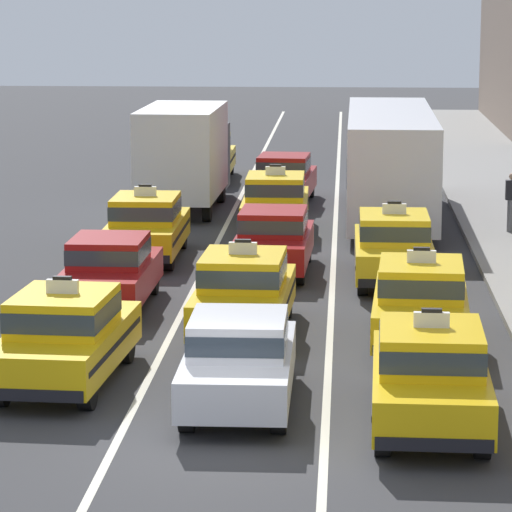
{
  "coord_description": "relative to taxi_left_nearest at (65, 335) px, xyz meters",
  "views": [
    {
      "loc": [
        1.87,
        -20.93,
        6.91
      ],
      "look_at": [
        0.01,
        9.06,
        1.3
      ],
      "focal_mm": 101.68,
      "sensor_mm": 36.0,
      "label": 1
    }
  ],
  "objects": [
    {
      "name": "taxi_right_third",
      "position": [
        6.03,
        9.29,
        0.0
      ],
      "size": [
        1.84,
        4.57,
        1.96
      ],
      "color": "black",
      "rests_on": "ground"
    },
    {
      "name": "taxi_right_nearest",
      "position": [
        6.25,
        -2.17,
        0.0
      ],
      "size": [
        1.92,
        4.6,
        1.96
      ],
      "color": "black",
      "rests_on": "ground"
    },
    {
      "name": "sedan_center_third",
      "position": [
        3.14,
        10.27,
        -0.03
      ],
      "size": [
        1.88,
        4.35,
        1.58
      ],
      "color": "black",
      "rests_on": "ground"
    },
    {
      "name": "taxi_right_second",
      "position": [
        6.37,
        3.23,
        0.0
      ],
      "size": [
        2.02,
        4.64,
        1.96
      ],
      "color": "black",
      "rests_on": "ground"
    },
    {
      "name": "sedan_center_nearest",
      "position": [
        3.15,
        -1.25,
        -0.03
      ],
      "size": [
        1.78,
        4.31,
        1.58
      ],
      "color": "black",
      "rests_on": "ground"
    },
    {
      "name": "sedan_center_fifth",
      "position": [
        2.91,
        21.78,
        -0.03
      ],
      "size": [
        2.03,
        4.4,
        1.58
      ],
      "color": "black",
      "rests_on": "ground"
    },
    {
      "name": "bus_right_fourth",
      "position": [
        6.22,
        18.97,
        0.94
      ],
      "size": [
        2.6,
        11.22,
        3.22
      ],
      "color": "black",
      "rests_on": "ground"
    },
    {
      "name": "pedestrian_near_crosswalk",
      "position": [
        9.52,
        15.82,
        0.11
      ],
      "size": [
        0.36,
        0.24,
        1.66
      ],
      "color": "slate",
      "rests_on": "sidewalk_curb"
    },
    {
      "name": "box_truck_left_fourth",
      "position": [
        -0.12,
        20.37,
        0.9
      ],
      "size": [
        2.41,
        7.0,
        3.27
      ],
      "color": "black",
      "rests_on": "ground"
    },
    {
      "name": "sedan_left_second",
      "position": [
        -0.21,
        6.13,
        -0.03
      ],
      "size": [
        1.79,
        4.31,
        1.58
      ],
      "color": "black",
      "rests_on": "ground"
    },
    {
      "name": "taxi_center_second",
      "position": [
        2.86,
        3.9,
        0.0
      ],
      "size": [
        1.95,
        4.61,
        1.96
      ],
      "color": "black",
      "rests_on": "ground"
    },
    {
      "name": "lane_stripe_left_center",
      "position": [
        1.4,
        16.49,
        -0.87
      ],
      "size": [
        0.14,
        80.0,
        0.01
      ],
      "primitive_type": "cube",
      "color": "silver",
      "rests_on": "ground"
    },
    {
      "name": "taxi_left_third",
      "position": [
        -0.19,
        11.85,
        0.0
      ],
      "size": [
        1.85,
        4.57,
        1.96
      ],
      "color": "black",
      "rests_on": "ground"
    },
    {
      "name": "taxi_left_fifth",
      "position": [
        -0.13,
        27.36,
        0.0
      ],
      "size": [
        1.86,
        4.58,
        1.96
      ],
      "color": "black",
      "rests_on": "ground"
    },
    {
      "name": "lane_stripe_center_right",
      "position": [
        4.6,
        16.49,
        -0.87
      ],
      "size": [
        0.14,
        80.0,
        0.01
      ],
      "primitive_type": "cube",
      "color": "silver",
      "rests_on": "ground"
    },
    {
      "name": "taxi_left_nearest",
      "position": [
        0.0,
        0.0,
        0.0
      ],
      "size": [
        2.06,
        4.65,
        1.96
      ],
      "color": "black",
      "rests_on": "ground"
    },
    {
      "name": "ground_plane",
      "position": [
        3.0,
        -3.51,
        -0.88
      ],
      "size": [
        160.0,
        160.0,
        0.0
      ],
      "primitive_type": "plane",
      "color": "#353538"
    },
    {
      "name": "taxi_center_fourth",
      "position": [
        2.91,
        16.2,
        0.0
      ],
      "size": [
        1.86,
        4.58,
        1.96
      ],
      "color": "black",
      "rests_on": "ground"
    }
  ]
}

